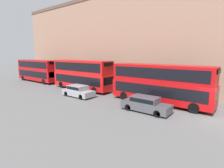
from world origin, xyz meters
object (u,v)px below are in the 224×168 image
object	(u,v)px
bus_third_in_queue	(38,70)
car_hatchback	(78,91)
bus_second_in_queue	(82,74)
bus_leading	(160,82)
car_dark_sedan	(145,104)

from	to	relation	value
bus_third_in_queue	car_hatchback	bearing A→B (deg)	-102.35
bus_second_in_queue	bus_third_in_queue	size ratio (longest dim) A/B	0.96
bus_second_in_queue	car_hatchback	bearing A→B (deg)	-139.06
bus_second_in_queue	bus_third_in_queue	bearing A→B (deg)	90.00
bus_leading	car_dark_sedan	size ratio (longest dim) A/B	2.36
car_dark_sedan	bus_second_in_queue	bearing A→B (deg)	74.69
bus_second_in_queue	bus_third_in_queue	world-z (taller)	bus_second_in_queue
bus_third_in_queue	car_hatchback	xyz separation A→B (m)	(-3.40, -15.53, -1.55)
bus_leading	bus_second_in_queue	xyz separation A→B (m)	(-0.00, 12.32, 0.09)
bus_third_in_queue	car_dark_sedan	bearing A→B (deg)	-97.74
car_dark_sedan	bus_leading	bearing A→B (deg)	1.73
bus_third_in_queue	car_dark_sedan	xyz separation A→B (m)	(-3.40, -25.00, -1.55)
car_hatchback	bus_third_in_queue	bearing A→B (deg)	77.65
car_hatchback	car_dark_sedan	bearing A→B (deg)	-90.00
car_dark_sedan	car_hatchback	bearing A→B (deg)	90.00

